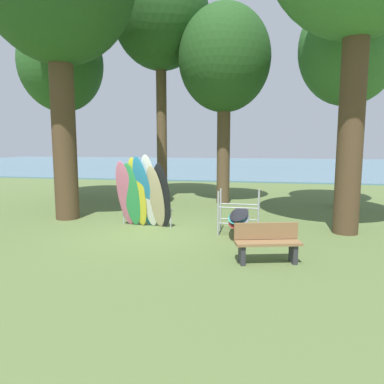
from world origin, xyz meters
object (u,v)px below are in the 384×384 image
(tree_far_left_back, at_px, (224,61))
(leaning_board_pile, at_px, (143,194))
(tree_mid_behind, at_px, (349,50))
(board_storage_rack, at_px, (239,217))
(tree_deep_back, at_px, (160,15))
(park_bench, at_px, (267,242))
(tree_far_right_back, at_px, (61,65))

(tree_far_left_back, relative_size, leaning_board_pile, 3.65)
(tree_far_left_back, xyz_separation_m, leaning_board_pile, (-1.86, -5.12, -4.89))
(tree_mid_behind, bearing_deg, board_storage_rack, -125.56)
(tree_mid_behind, distance_m, tree_deep_back, 7.95)
(tree_far_left_back, relative_size, board_storage_rack, 3.86)
(leaning_board_pile, height_order, park_bench, leaning_board_pile)
(tree_far_right_back, height_order, leaning_board_pile, tree_far_right_back)
(board_storage_rack, bearing_deg, park_bench, -72.42)
(leaning_board_pile, bearing_deg, park_bench, -35.33)
(tree_mid_behind, distance_m, tree_far_left_back, 4.81)
(tree_mid_behind, xyz_separation_m, tree_far_right_back, (-12.07, -0.12, -0.13))
(board_storage_rack, relative_size, park_bench, 1.45)
(tree_far_left_back, height_order, board_storage_rack, tree_far_left_back)
(tree_far_left_back, bearing_deg, tree_mid_behind, -0.29)
(tree_far_left_back, height_order, park_bench, tree_far_left_back)
(leaning_board_pile, xyz_separation_m, board_storage_rack, (2.89, -0.19, -0.54))
(tree_deep_back, relative_size, leaning_board_pile, 4.72)
(tree_mid_behind, height_order, tree_deep_back, tree_deep_back)
(tree_far_right_back, relative_size, tree_deep_back, 0.77)
(tree_far_right_back, height_order, board_storage_rack, tree_far_right_back)
(board_storage_rack, xyz_separation_m, park_bench, (0.76, -2.39, -0.04))
(leaning_board_pile, xyz_separation_m, park_bench, (3.65, -2.59, -0.58))
(tree_mid_behind, height_order, tree_far_right_back, tree_mid_behind)
(tree_far_left_back, xyz_separation_m, tree_deep_back, (-2.87, 0.61, 2.16))
(tree_deep_back, xyz_separation_m, leaning_board_pile, (1.01, -5.72, -7.05))
(tree_far_left_back, bearing_deg, tree_far_right_back, -178.88)
(leaning_board_pile, bearing_deg, board_storage_rack, -3.83)
(tree_deep_back, relative_size, board_storage_rack, 5.00)
(tree_far_right_back, bearing_deg, park_bench, -39.87)
(tree_mid_behind, distance_m, tree_far_right_back, 12.07)
(tree_mid_behind, relative_size, leaning_board_pile, 3.74)
(tree_far_right_back, height_order, park_bench, tree_far_right_back)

